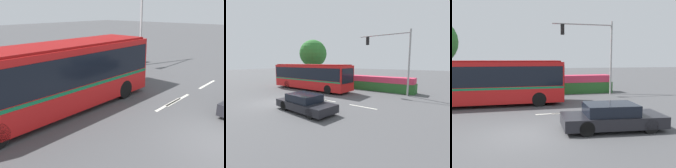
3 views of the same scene
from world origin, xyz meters
TOP-DOWN VIEW (x-y plane):
  - ground_plane at (0.00, 0.00)m, footprint 140.00×140.00m
  - city_bus at (-2.45, 6.87)m, footprint 11.19×2.66m
  - sedan_foreground at (4.06, -0.16)m, footprint 4.86×2.20m
  - traffic_light_pole at (7.09, 9.77)m, footprint 5.62×0.24m
  - flowering_hedge at (3.55, 11.15)m, footprint 10.92×1.52m
  - lane_stripe_near at (6.81, 3.27)m, footprint 2.40×0.16m
  - lane_stripe_mid at (2.95, 3.32)m, footprint 2.40×0.16m
  - lane_stripe_far at (2.04, 3.38)m, footprint 2.40×0.16m

SIDE VIEW (x-z plane):
  - ground_plane at x=0.00m, z-range 0.00..0.00m
  - lane_stripe_near at x=6.81m, z-range 0.00..0.01m
  - lane_stripe_mid at x=2.95m, z-range 0.00..0.01m
  - lane_stripe_far at x=2.04m, z-range 0.00..0.01m
  - sedan_foreground at x=4.06m, z-range -0.02..1.20m
  - flowering_hedge at x=3.55m, z-range -0.01..1.71m
  - city_bus at x=-2.45m, z-range 0.22..3.39m
  - traffic_light_pole at x=7.09m, z-range 1.10..7.78m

